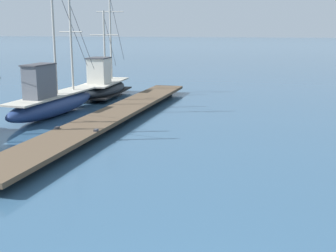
# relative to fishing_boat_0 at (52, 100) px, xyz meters

# --- Properties ---
(floating_dock) EXTENTS (2.17, 19.60, 0.53)m
(floating_dock) POSITION_rel_fishing_boat_0_xyz_m (3.39, -0.39, -0.40)
(floating_dock) COLOR brown
(floating_dock) RESTS_ON ground
(fishing_boat_0) EXTENTS (1.86, 8.07, 7.20)m
(fishing_boat_0) POSITION_rel_fishing_boat_0_xyz_m (0.00, 0.00, 0.00)
(fishing_boat_0) COLOR navy
(fishing_boat_0) RESTS_ON ground
(fishing_boat_2) EXTENTS (2.34, 7.39, 6.56)m
(fishing_boat_2) POSITION_rel_fishing_boat_0_xyz_m (0.13, 6.22, -0.06)
(fishing_boat_2) COLOR black
(fishing_boat_2) RESTS_ON ground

